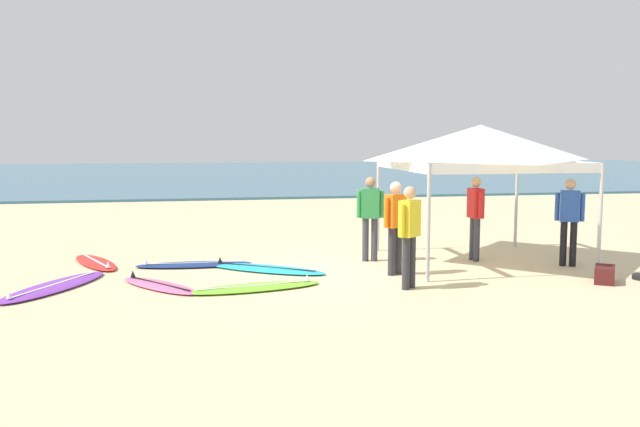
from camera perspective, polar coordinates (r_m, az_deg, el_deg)
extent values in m
plane|color=beige|center=(12.85, 1.81, -4.84)|extent=(80.00, 80.00, 0.00)
cube|color=#386B84|center=(45.09, -7.10, 3.32)|extent=(80.00, 36.00, 0.10)
cylinder|color=#B7B7BC|center=(11.89, 9.07, -0.84)|extent=(0.07, 0.07, 2.05)
cylinder|color=#B7B7BC|center=(13.34, 22.42, -0.45)|extent=(0.07, 0.07, 2.05)
cylinder|color=#B7B7BC|center=(14.99, 4.89, 0.73)|extent=(0.07, 0.07, 2.05)
cylinder|color=#B7B7BC|center=(16.16, 16.13, 0.92)|extent=(0.07, 0.07, 2.05)
cube|color=white|center=(12.45, 16.27, 3.64)|extent=(3.27, 0.03, 0.18)
cube|color=white|center=(15.44, 10.80, 4.29)|extent=(3.27, 0.03, 0.18)
cube|color=white|center=(13.35, 6.79, 4.03)|extent=(0.03, 3.27, 0.18)
cube|color=white|center=(14.66, 19.11, 3.93)|extent=(0.03, 3.27, 0.18)
pyramid|color=white|center=(13.92, 13.29, 5.81)|extent=(3.39, 3.39, 0.70)
ellipsoid|color=navy|center=(13.52, -10.51, -4.23)|extent=(2.25, 0.65, 0.07)
cube|color=white|center=(13.51, -10.51, -4.07)|extent=(1.90, 0.08, 0.01)
cone|color=white|center=(13.55, -14.40, -3.89)|extent=(0.09, 0.09, 0.12)
ellipsoid|color=red|center=(14.23, -18.29, -3.91)|extent=(1.32, 2.11, 0.07)
cube|color=white|center=(14.22, -18.30, -3.76)|extent=(0.73, 1.62, 0.01)
cone|color=white|center=(13.41, -17.34, -4.09)|extent=(0.09, 0.09, 0.12)
ellipsoid|color=#7AD12D|center=(11.38, -5.55, -6.18)|extent=(2.38, 1.07, 0.07)
cube|color=white|center=(11.37, -5.56, -5.99)|extent=(1.93, 0.43, 0.01)
cone|color=white|center=(11.65, -1.08, -5.37)|extent=(0.09, 0.09, 0.12)
ellipsoid|color=purple|center=(12.23, -21.35, -5.71)|extent=(1.78, 2.58, 0.07)
cube|color=white|center=(12.22, -21.36, -5.53)|extent=(1.04, 1.94, 0.01)
cone|color=white|center=(11.43, -24.62, -6.20)|extent=(0.09, 0.09, 0.12)
ellipsoid|color=pink|center=(11.77, -13.29, -5.90)|extent=(1.59, 1.82, 0.07)
cube|color=black|center=(11.76, -13.29, -5.72)|extent=(1.04, 1.30, 0.01)
cone|color=black|center=(12.38, -15.42, -4.89)|extent=(0.09, 0.09, 0.12)
ellipsoid|color=#23B2CC|center=(12.93, -4.58, -4.63)|extent=(2.41, 1.94, 0.07)
cube|color=black|center=(12.92, -4.58, -4.46)|extent=(1.75, 1.22, 0.01)
cone|color=black|center=(13.41, -8.38, -3.86)|extent=(0.09, 0.09, 0.12)
cylinder|color=black|center=(14.11, 20.45, -2.42)|extent=(0.13, 0.13, 0.88)
cylinder|color=black|center=(14.10, 19.72, -2.39)|extent=(0.13, 0.13, 0.88)
cube|color=#2851B2|center=(14.01, 20.21, 0.59)|extent=(0.42, 0.37, 0.60)
sphere|color=tan|center=(13.98, 20.27, 2.32)|extent=(0.21, 0.21, 0.21)
cylinder|color=#2851B2|center=(14.02, 21.14, 0.47)|extent=(0.09, 0.09, 0.54)
cylinder|color=#2851B2|center=(14.01, 19.26, 0.54)|extent=(0.09, 0.09, 0.54)
cylinder|color=#2D2D33|center=(12.44, 6.01, -3.19)|extent=(0.13, 0.13, 0.88)
cylinder|color=#2D2D33|center=(12.56, 6.60, -3.10)|extent=(0.13, 0.13, 0.88)
cube|color=orange|center=(12.40, 6.35, 0.23)|extent=(0.42, 0.36, 0.60)
sphere|color=beige|center=(12.36, 6.37, 2.19)|extent=(0.21, 0.21, 0.21)
cylinder|color=orange|center=(12.24, 5.58, 0.06)|extent=(0.09, 0.09, 0.54)
cylinder|color=orange|center=(12.56, 7.09, 0.21)|extent=(0.09, 0.09, 0.54)
cylinder|color=#383842|center=(13.81, 3.83, -2.20)|extent=(0.13, 0.13, 0.88)
cylinder|color=#383842|center=(13.82, 4.58, -2.20)|extent=(0.13, 0.13, 0.88)
cube|color=#2D8C47|center=(13.72, 4.23, 0.86)|extent=(0.40, 0.28, 0.60)
sphere|color=#9E7051|center=(13.69, 4.25, 2.63)|extent=(0.21, 0.21, 0.21)
cylinder|color=#2D8C47|center=(13.71, 3.27, 0.77)|extent=(0.09, 0.09, 0.54)
cylinder|color=#2D8C47|center=(13.74, 5.19, 0.77)|extent=(0.09, 0.09, 0.54)
cylinder|color=#383842|center=(14.28, 12.68, -2.06)|extent=(0.13, 0.13, 0.88)
cylinder|color=#383842|center=(14.12, 12.99, -2.16)|extent=(0.13, 0.13, 0.88)
cube|color=red|center=(14.11, 12.91, 0.86)|extent=(0.23, 0.37, 0.60)
sphere|color=tan|center=(14.07, 12.96, 2.59)|extent=(0.21, 0.21, 0.21)
cylinder|color=red|center=(14.32, 12.52, 0.87)|extent=(0.09, 0.09, 0.54)
cylinder|color=red|center=(13.90, 13.31, 0.69)|extent=(0.09, 0.09, 0.54)
cylinder|color=#2D2D33|center=(11.32, 7.22, -4.17)|extent=(0.13, 0.13, 0.88)
cylinder|color=#2D2D33|center=(11.47, 7.70, -4.04)|extent=(0.13, 0.13, 0.88)
cube|color=yellow|center=(11.29, 7.52, -0.41)|extent=(0.42, 0.40, 0.60)
sphere|color=tan|center=(11.24, 7.55, 1.74)|extent=(0.21, 0.21, 0.21)
cylinder|color=yellow|center=(11.09, 6.90, -0.62)|extent=(0.09, 0.09, 0.54)
cylinder|color=yellow|center=(11.48, 8.11, -0.40)|extent=(0.09, 0.09, 0.54)
cube|color=#4C1919|center=(12.83, 22.76, -4.73)|extent=(0.60, 0.68, 0.28)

